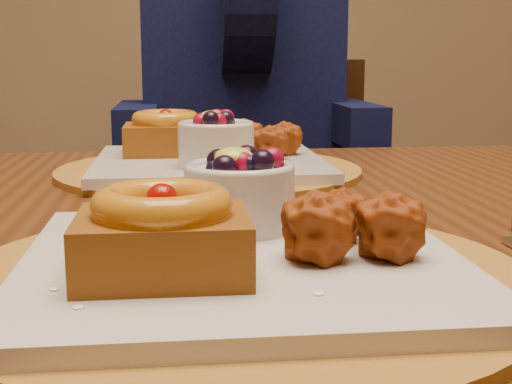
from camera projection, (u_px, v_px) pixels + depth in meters
dining_table at (221, 288)px, 0.69m from camera, size 1.60×0.90×0.76m
place_setting_near at (238, 249)px, 0.46m from camera, size 0.38×0.38×0.08m
place_setting_far at (207, 155)px, 0.89m from camera, size 0.38×0.38×0.09m
chair_far at (283, 232)px, 1.66m from camera, size 0.43×0.43×0.89m
diner at (241, 60)px, 1.52m from camera, size 0.51×0.49×0.84m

